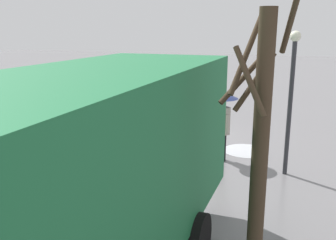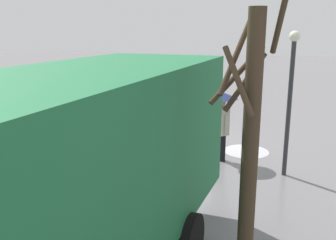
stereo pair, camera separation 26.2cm
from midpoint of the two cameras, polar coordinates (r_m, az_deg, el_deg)
name	(u,v)px [view 2 (the right image)]	position (r m, az deg, el deg)	size (l,w,h in m)	color
ground_plane	(185,139)	(13.69, 3.16, -2.85)	(90.00, 90.00, 0.00)	slate
slush_patch_near_cluster	(70,163)	(11.58, -14.01, -6.39)	(1.70, 1.70, 0.01)	silver
slush_patch_under_van	(246,151)	(12.58, 12.37, -4.65)	(1.47, 1.47, 0.01)	#ADAFB5
slush_patch_mid_street	(154,173)	(10.51, -1.38, -8.08)	(1.91, 1.91, 0.01)	silver
cargo_van_parked_right	(92,100)	(14.98, -11.02, 3.02)	(2.38, 5.43, 2.60)	white
box_truck_background	(60,188)	(5.02, -14.72, -9.94)	(2.79, 8.28, 3.38)	#1E6B3D
shopping_cart_vendor	(189,132)	(12.41, 3.78, -1.90)	(0.79, 0.95, 1.02)	#B2B2B7
hand_dolly_boxes	(152,130)	(12.92, -1.80, -1.56)	(0.72, 0.84, 1.32)	#515156
pedestrian_pink_side	(138,102)	(12.28, -3.92, 2.75)	(1.04, 1.04, 2.15)	black
pedestrian_black_side	(221,109)	(11.26, 8.70, 1.68)	(1.04, 1.04, 2.15)	black
bare_tree_near	(249,148)	(5.46, 13.58, -4.20)	(1.07, 1.10, 4.48)	#423323
street_lamp	(290,89)	(10.31, 18.82, 4.43)	(0.28, 0.28, 3.86)	#2D2D33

